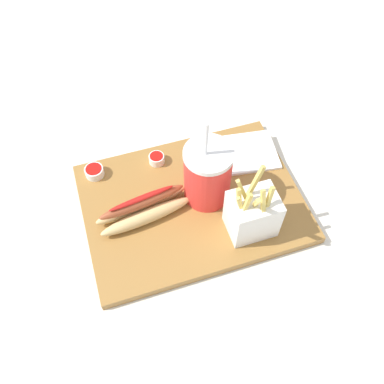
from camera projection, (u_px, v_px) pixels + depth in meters
The scene contains 9 objects.
ground_plane at pixel (192, 208), 0.87m from camera, with size 2.40×2.40×0.02m, color silver.
food_tray at pixel (192, 203), 0.86m from camera, with size 0.44×0.32×0.02m, color olive.
soda_cup at pixel (208, 174), 0.80m from camera, with size 0.09×0.09×0.21m.
fries_basket at pixel (252, 214), 0.77m from camera, with size 0.09×0.08×0.17m.
hot_dog_1 at pixel (144, 209), 0.81m from camera, with size 0.19×0.08×0.06m.
ketchup_cup_1 at pixel (214, 152), 0.91m from camera, with size 0.03×0.03×0.02m.
ketchup_cup_2 at pixel (157, 159), 0.90m from camera, with size 0.03×0.03×0.02m.
ketchup_cup_3 at pixel (94, 171), 0.88m from camera, with size 0.04×0.04×0.02m.
napkin_stack at pixel (248, 152), 0.92m from camera, with size 0.12×0.11×0.01m, color white.
Camera 1 is at (0.14, 0.44, 0.73)m, focal length 38.86 mm.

